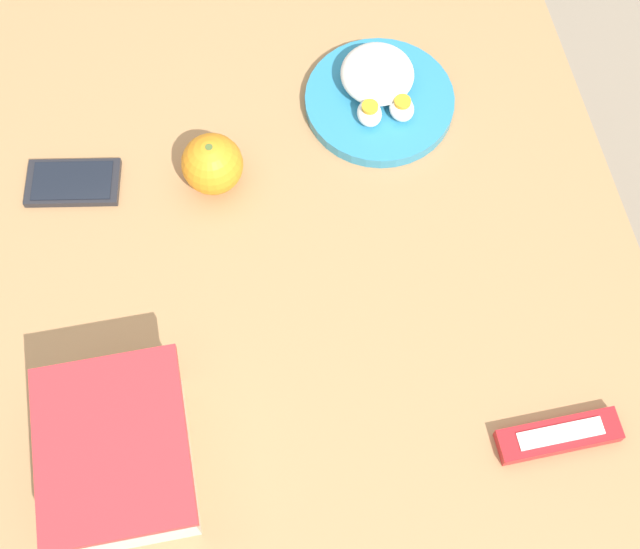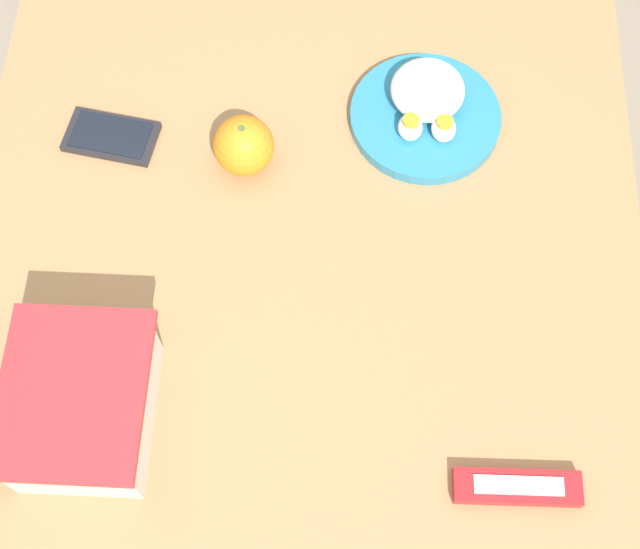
# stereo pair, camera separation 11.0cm
# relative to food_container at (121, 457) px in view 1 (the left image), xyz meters

# --- Properties ---
(ground_plane) EXTENTS (10.00, 10.00, 0.00)m
(ground_plane) POSITION_rel_food_container_xyz_m (0.20, -0.23, -0.79)
(ground_plane) COLOR gray
(table) EXTENTS (1.18, 0.88, 0.74)m
(table) POSITION_rel_food_container_xyz_m (0.20, -0.23, -0.12)
(table) COLOR #AD7F51
(table) RESTS_ON ground_plane
(food_container) EXTENTS (0.20, 0.16, 0.11)m
(food_container) POSITION_rel_food_container_xyz_m (0.00, 0.00, 0.00)
(food_container) COLOR white
(food_container) RESTS_ON table
(orange_fruit) EXTENTS (0.08, 0.08, 0.08)m
(orange_fruit) POSITION_rel_food_container_xyz_m (0.36, -0.15, -0.01)
(orange_fruit) COLOR orange
(orange_fruit) RESTS_ON table
(rice_plate) EXTENTS (0.21, 0.21, 0.06)m
(rice_plate) POSITION_rel_food_container_xyz_m (0.45, -0.39, -0.02)
(rice_plate) COLOR teal
(rice_plate) RESTS_ON table
(candy_bar) EXTENTS (0.04, 0.15, 0.02)m
(candy_bar) POSITION_rel_food_container_xyz_m (-0.06, -0.50, -0.04)
(candy_bar) COLOR red
(candy_bar) RESTS_ON table
(cell_phone) EXTENTS (0.09, 0.13, 0.01)m
(cell_phone) POSITION_rel_food_container_xyz_m (0.39, 0.04, -0.04)
(cell_phone) COLOR #232328
(cell_phone) RESTS_ON table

